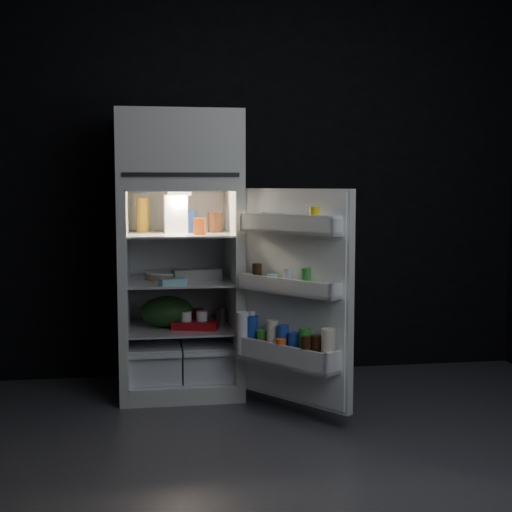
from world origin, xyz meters
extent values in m
cube|color=#48484C|center=(0.00, 0.00, 0.00)|extent=(4.00, 3.40, 0.00)
cube|color=black|center=(0.00, 1.70, 1.35)|extent=(4.00, 0.00, 2.70)
cube|color=black|center=(0.00, -1.70, 1.35)|extent=(4.00, 0.00, 2.70)
cube|color=silver|center=(-0.47, 1.30, 0.05)|extent=(0.76, 0.70, 0.10)
cube|color=silver|center=(-0.83, 1.30, 0.70)|extent=(0.05, 0.70, 1.20)
cube|color=silver|center=(-0.12, 1.30, 0.70)|extent=(0.05, 0.70, 1.20)
cube|color=white|center=(-0.47, 1.62, 0.70)|extent=(0.66, 0.05, 1.20)
cube|color=silver|center=(-0.47, 1.30, 1.33)|extent=(0.76, 0.70, 0.06)
cube|color=silver|center=(-0.47, 1.30, 1.57)|extent=(0.76, 0.70, 0.42)
cube|color=black|center=(-0.47, 0.95, 1.39)|extent=(0.68, 0.01, 0.02)
cube|color=white|center=(-0.80, 1.28, 0.70)|extent=(0.01, 0.65, 1.20)
cube|color=white|center=(-0.15, 1.28, 0.70)|extent=(0.01, 0.65, 1.20)
cube|color=white|center=(-0.47, 1.28, 1.30)|extent=(0.66, 0.65, 0.01)
cube|color=white|center=(-0.47, 1.28, 0.10)|extent=(0.66, 0.65, 0.01)
cube|color=white|center=(-0.47, 1.28, 1.02)|extent=(0.65, 0.63, 0.01)
cube|color=white|center=(-0.47, 1.28, 0.72)|extent=(0.65, 0.63, 0.01)
cube|color=white|center=(-0.47, 1.28, 0.42)|extent=(0.65, 0.63, 0.01)
cube|color=white|center=(-0.64, 1.30, 0.22)|extent=(0.32, 0.59, 0.22)
cube|color=white|center=(-0.31, 1.30, 0.22)|extent=(0.32, 0.59, 0.22)
cube|color=white|center=(-0.64, 0.97, 0.31)|extent=(0.32, 0.02, 0.03)
cube|color=white|center=(-0.31, 0.97, 0.31)|extent=(0.32, 0.02, 0.03)
cube|color=#FFE5B2|center=(-0.47, 1.23, 1.28)|extent=(0.14, 0.14, 0.02)
cube|color=silver|center=(0.16, 0.67, 0.70)|extent=(0.51, 0.63, 1.22)
cube|color=white|center=(0.14, 0.65, 0.70)|extent=(0.45, 0.57, 1.18)
cube|color=white|center=(0.11, 0.62, 1.07)|extent=(0.49, 0.59, 0.02)
cube|color=white|center=(0.08, 0.60, 1.11)|extent=(0.43, 0.55, 0.10)
cube|color=white|center=(0.31, 0.36, 1.11)|extent=(0.08, 0.07, 0.10)
cube|color=white|center=(-0.10, 0.88, 1.11)|extent=(0.08, 0.07, 0.10)
cube|color=white|center=(0.10, 0.62, 0.73)|extent=(0.50, 0.60, 0.02)
cube|color=white|center=(0.07, 0.59, 0.77)|extent=(0.43, 0.55, 0.09)
cube|color=white|center=(0.31, 0.36, 0.77)|extent=(0.09, 0.08, 0.09)
cube|color=white|center=(-0.10, 0.88, 0.77)|extent=(0.09, 0.08, 0.09)
cube|color=white|center=(0.09, 0.61, 0.33)|extent=(0.53, 0.62, 0.02)
cube|color=white|center=(0.04, 0.57, 0.38)|extent=(0.43, 0.55, 0.13)
cube|color=white|center=(0.29, 0.35, 0.38)|extent=(0.12, 0.10, 0.13)
cube|color=white|center=(-0.12, 0.87, 0.38)|extent=(0.12, 0.10, 0.13)
cube|color=white|center=(0.11, 0.62, 1.16)|extent=(0.48, 0.58, 0.02)
cylinder|color=yellow|center=(0.22, 0.48, 1.15)|extent=(0.08, 0.08, 0.13)
cylinder|color=silver|center=(0.13, 0.59, 1.12)|extent=(0.08, 0.08, 0.09)
cylinder|color=white|center=(0.00, 0.76, 1.13)|extent=(0.08, 0.08, 0.10)
cylinder|color=#338C33|center=(0.18, 0.52, 0.81)|extent=(0.07, 0.07, 0.13)
cylinder|color=silver|center=(0.10, 0.62, 0.81)|extent=(0.08, 0.08, 0.12)
cylinder|color=#86C1D0|center=(0.03, 0.71, 0.78)|extent=(0.08, 0.08, 0.08)
cylinder|color=black|center=(-0.05, 0.81, 0.81)|extent=(0.08, 0.08, 0.13)
cylinder|color=beige|center=(0.27, 0.37, 0.45)|extent=(0.11, 0.11, 0.23)
cylinder|color=black|center=(0.22, 0.43, 0.43)|extent=(0.08, 0.08, 0.18)
cylinder|color=#338C33|center=(0.17, 0.50, 0.44)|extent=(0.10, 0.10, 0.21)
cylinder|color=#1F44AB|center=(0.12, 0.56, 0.43)|extent=(0.09, 0.09, 0.17)
cylinder|color=#1F44AB|center=(0.07, 0.62, 0.44)|extent=(0.10, 0.10, 0.20)
cylinder|color=beige|center=(0.02, 0.69, 0.45)|extent=(0.10, 0.10, 0.22)
cylinder|color=#338C33|center=(-0.02, 0.75, 0.42)|extent=(0.09, 0.09, 0.16)
cylinder|color=#1F44AB|center=(-0.07, 0.81, 0.45)|extent=(0.10, 0.10, 0.23)
cylinder|color=black|center=(0.17, 0.44, 0.43)|extent=(0.08, 0.08, 0.18)
cylinder|color=orange|center=(0.05, 0.58, 0.41)|extent=(0.08, 0.08, 0.14)
cylinder|color=#A40E14|center=(-0.03, 0.69, 0.39)|extent=(0.08, 0.08, 0.10)
cylinder|color=white|center=(-0.13, 0.82, 0.46)|extent=(0.10, 0.10, 0.25)
cylinder|color=white|center=(-0.07, 0.81, 0.58)|extent=(0.05, 0.05, 0.02)
cube|color=white|center=(-0.49, 1.30, 1.15)|extent=(0.15, 0.15, 0.24)
cylinder|color=#1F44AB|center=(-0.41, 1.37, 1.10)|extent=(0.12, 0.12, 0.14)
cylinder|color=black|center=(-0.24, 1.30, 1.09)|extent=(0.12, 0.12, 0.13)
cylinder|color=#AC781B|center=(-0.70, 1.41, 1.14)|extent=(0.09, 0.09, 0.22)
cube|color=orange|center=(-0.35, 1.13, 1.08)|extent=(0.08, 0.07, 0.10)
cube|color=gray|center=(-0.37, 1.25, 0.76)|extent=(0.32, 0.17, 0.07)
cylinder|color=#A77F58|center=(-0.54, 1.35, 0.75)|extent=(0.40, 0.40, 0.04)
cube|color=#86C1D0|center=(-0.53, 1.05, 0.75)|extent=(0.18, 0.13, 0.04)
cube|color=beige|center=(-0.25, 1.44, 0.75)|extent=(0.16, 0.15, 0.05)
ellipsoid|color=#193815|center=(-0.56, 1.27, 0.52)|extent=(0.37, 0.33, 0.20)
cube|color=#A40E14|center=(-0.38, 1.18, 0.45)|extent=(0.31, 0.22, 0.05)
cylinder|color=#A40E14|center=(-0.35, 1.40, 0.47)|extent=(0.09, 0.09, 0.09)
cylinder|color=silver|center=(-0.19, 1.40, 0.47)|extent=(0.09, 0.09, 0.09)
camera|label=1|loc=(-0.68, -3.25, 1.33)|focal=50.00mm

